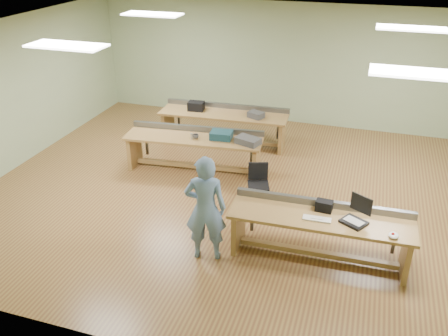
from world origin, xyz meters
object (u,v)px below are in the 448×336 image
at_px(workbench_back, 224,120).
at_px(drinks_can, 192,136).
at_px(parts_bin_grey, 248,141).
at_px(person, 206,209).
at_px(task_chair, 258,191).
at_px(camera_bag, 324,206).
at_px(mug, 196,136).
at_px(workbench_front, 320,227).
at_px(workbench_mid, 194,145).
at_px(laptop_base, 354,222).
at_px(parts_bin_teal, 221,135).

relative_size(workbench_back, drinks_can, 27.47).
relative_size(workbench_back, parts_bin_grey, 6.34).
relative_size(person, task_chair, 2.16).
xyz_separation_m(camera_bag, mug, (-2.80, 1.97, -0.04)).
bearing_deg(mug, workbench_front, -37.40).
distance_m(workbench_mid, person, 2.98).
xyz_separation_m(person, task_chair, (0.39, 1.72, -0.57)).
bearing_deg(mug, parts_bin_grey, 3.87).
height_order(workbench_front, parts_bin_grey, parts_bin_grey).
bearing_deg(mug, camera_bag, -35.15).
relative_size(camera_bag, parts_bin_grey, 0.53).
xyz_separation_m(workbench_back, task_chair, (1.44, -2.49, -0.27)).
xyz_separation_m(workbench_front, workbench_back, (-2.69, 3.73, 0.01)).
bearing_deg(laptop_base, task_chair, 173.68).
xyz_separation_m(workbench_front, laptop_base, (0.47, -0.06, 0.22)).
relative_size(workbench_back, camera_bag, 12.06).
bearing_deg(person, parts_bin_teal, -90.75).
height_order(laptop_base, parts_bin_grey, parts_bin_grey).
bearing_deg(camera_bag, task_chair, 143.59).
distance_m(workbench_front, parts_bin_teal, 3.25).
height_order(parts_bin_teal, drinks_can, parts_bin_teal).
relative_size(laptop_base, camera_bag, 1.39).
height_order(task_chair, parts_bin_grey, parts_bin_grey).
distance_m(task_chair, parts_bin_teal, 1.57).
bearing_deg(parts_bin_grey, task_chair, -64.43).
height_order(workbench_front, mug, workbench_front).
relative_size(camera_bag, parts_bin_teal, 0.58).
distance_m(workbench_mid, workbench_back, 1.52).
distance_m(camera_bag, parts_bin_teal, 3.14).
xyz_separation_m(workbench_mid, person, (1.21, -2.71, 0.30)).
relative_size(parts_bin_teal, drinks_can, 3.95).
xyz_separation_m(workbench_back, drinks_can, (-0.17, -1.62, 0.25)).
bearing_deg(workbench_front, workbench_mid, 140.59).
relative_size(workbench_mid, task_chair, 3.63).
xyz_separation_m(parts_bin_grey, drinks_can, (-1.15, -0.10, -0.01)).
relative_size(workbench_front, mug, 23.23).
xyz_separation_m(laptop_base, parts_bin_grey, (-2.18, 2.26, 0.05)).
bearing_deg(parts_bin_teal, mug, -162.21).
xyz_separation_m(camera_bag, task_chair, (-1.27, 1.08, -0.54)).
bearing_deg(parts_bin_teal, workbench_back, 105.49).
bearing_deg(laptop_base, drinks_can, 177.59).
height_order(laptop_base, camera_bag, camera_bag).
bearing_deg(task_chair, drinks_can, 133.96).
bearing_deg(task_chair, person, -120.46).
bearing_deg(laptop_base, workbench_back, 160.44).
bearing_deg(parts_bin_teal, drinks_can, -162.39).
height_order(workbench_front, person, person).
distance_m(parts_bin_grey, mug, 1.07).
distance_m(person, camera_bag, 1.78).
relative_size(person, mug, 14.58).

